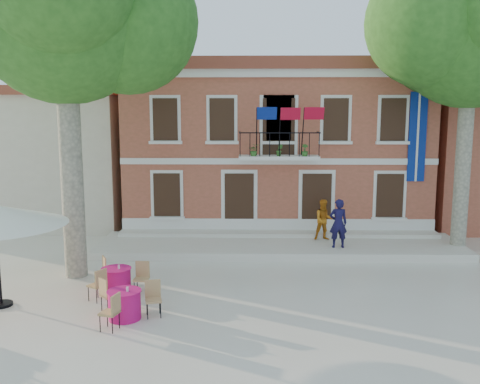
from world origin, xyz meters
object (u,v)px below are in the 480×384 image
pedestrian_orange (324,220)px  cafe_table_0 (116,279)px  plane_tree_west (64,12)px  plane_tree_east (472,31)px  pedestrian_navy (338,223)px  cafe_table_1 (124,303)px

pedestrian_orange → cafe_table_0: size_ratio=0.86×
plane_tree_west → plane_tree_east: plane_tree_west is taller
plane_tree_west → cafe_table_0: size_ratio=6.06×
pedestrian_orange → plane_tree_west: bearing=-162.6°
pedestrian_orange → cafe_table_0: (-6.89, -5.45, -0.68)m
cafe_table_0 → pedestrian_navy: bearing=30.6°
pedestrian_orange → plane_tree_east: bearing=-13.6°
cafe_table_0 → cafe_table_1: same height
plane_tree_west → pedestrian_navy: plane_tree_west is taller
plane_tree_east → pedestrian_navy: size_ratio=6.02×
pedestrian_navy → pedestrian_orange: pedestrian_navy is taller
plane_tree_west → plane_tree_east: size_ratio=1.02×
pedestrian_navy → pedestrian_orange: 1.22m
plane_tree_east → cafe_table_0: bearing=-158.1°
plane_tree_east → cafe_table_1: size_ratio=6.09×
plane_tree_west → cafe_table_1: bearing=-55.9°
plane_tree_east → pedestrian_navy: (-4.67, -0.51, -6.98)m
plane_tree_west → cafe_table_0: bearing=-43.4°
plane_tree_west → cafe_table_0: (1.74, -1.65, -7.93)m
pedestrian_orange → cafe_table_1: 9.68m
pedestrian_orange → cafe_table_1: bearing=-136.3°
pedestrian_navy → pedestrian_orange: (-0.37, 1.16, -0.11)m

